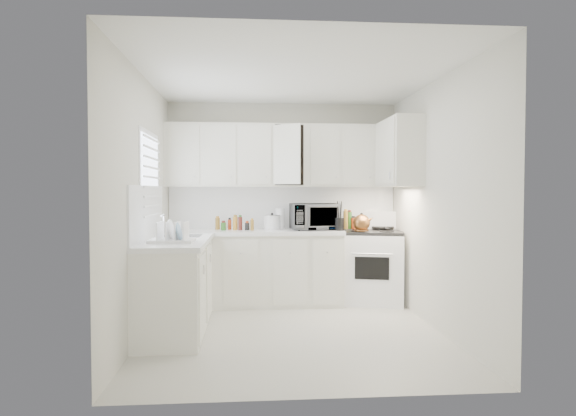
{
  "coord_description": "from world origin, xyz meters",
  "views": [
    {
      "loc": [
        -0.44,
        -4.96,
        1.45
      ],
      "look_at": [
        0.0,
        0.7,
        1.25
      ],
      "focal_mm": 30.85,
      "sensor_mm": 36.0,
      "label": 1
    }
  ],
  "objects": [
    {
      "name": "countertop_left",
      "position": [
        -1.19,
        0.2,
        0.93
      ],
      "size": [
        0.64,
        1.62,
        0.05
      ],
      "primitive_type": "cube",
      "color": "silver",
      "rests_on": "lower_cabinets_left"
    },
    {
      "name": "lower_cabinets_left",
      "position": [
        -1.2,
        0.2,
        0.45
      ],
      "size": [
        0.6,
        1.6,
        0.9
      ],
      "primitive_type": null,
      "color": "beige",
      "rests_on": "floor"
    },
    {
      "name": "spice_left_5",
      "position": [
        -0.47,
        1.33,
        1.02
      ],
      "size": [
        0.06,
        0.06,
        0.13
      ],
      "primitive_type": "cylinder",
      "color": "black",
      "rests_on": "countertop_back"
    },
    {
      "name": "floor",
      "position": [
        0.0,
        0.0,
        0.0
      ],
      "size": [
        3.2,
        3.2,
        0.0
      ],
      "primitive_type": "plane",
      "color": "beige",
      "rests_on": "ground"
    },
    {
      "name": "wall_left",
      "position": [
        -1.5,
        0.0,
        1.3
      ],
      "size": [
        0.0,
        3.2,
        3.2
      ],
      "primitive_type": "plane",
      "rotation": [
        1.57,
        0.0,
        1.57
      ],
      "color": "beige",
      "rests_on": "ground"
    },
    {
      "name": "wall_front",
      "position": [
        0.0,
        -1.6,
        1.3
      ],
      "size": [
        3.0,
        0.0,
        3.0
      ],
      "primitive_type": "plane",
      "rotation": [
        -1.57,
        0.0,
        0.0
      ],
      "color": "beige",
      "rests_on": "ground"
    },
    {
      "name": "sauce_right_4",
      "position": [
        0.8,
        1.46,
        1.05
      ],
      "size": [
        0.06,
        0.06,
        0.19
      ],
      "primitive_type": "cylinder",
      "color": "olive",
      "rests_on": "countertop_back"
    },
    {
      "name": "spice_left_1",
      "position": [
        -0.78,
        1.33,
        1.02
      ],
      "size": [
        0.06,
        0.06,
        0.13
      ],
      "primitive_type": "cylinder",
      "color": "#2B6321",
      "rests_on": "countertop_back"
    },
    {
      "name": "lower_cabinets_back",
      "position": [
        -0.39,
        1.3,
        0.45
      ],
      "size": [
        2.22,
        0.6,
        0.9
      ],
      "primitive_type": null,
      "color": "beige",
      "rests_on": "floor"
    },
    {
      "name": "dish_rack",
      "position": [
        -1.19,
        -0.13,
        1.07
      ],
      "size": [
        0.43,
        0.34,
        0.23
      ],
      "primitive_type": null,
      "rotation": [
        0.0,
        0.0,
        -0.05
      ],
      "color": "white",
      "rests_on": "countertop_left"
    },
    {
      "name": "countertop_back",
      "position": [
        -0.39,
        1.29,
        0.93
      ],
      "size": [
        2.24,
        0.64,
        0.05
      ],
      "primitive_type": "cube",
      "color": "silver",
      "rests_on": "lower_cabinets_back"
    },
    {
      "name": "utensil_crock",
      "position": [
        0.68,
        1.15,
        1.14
      ],
      "size": [
        0.16,
        0.16,
        0.38
      ],
      "primitive_type": null,
      "rotation": [
        0.0,
        0.0,
        -0.32
      ],
      "color": "black",
      "rests_on": "countertop_back"
    },
    {
      "name": "tea_kettle",
      "position": [
        0.96,
        1.13,
        1.06
      ],
      "size": [
        0.33,
        0.31,
        0.24
      ],
      "primitive_type": null,
      "rotation": [
        0.0,
        0.0,
        -0.38
      ],
      "color": "#9A5E2A",
      "rests_on": "stove"
    },
    {
      "name": "backsplash_back",
      "position": [
        0.0,
        1.59,
        1.23
      ],
      "size": [
        2.98,
        0.02,
        0.55
      ],
      "primitive_type": "cube",
      "color": "silver",
      "rests_on": "wall_back"
    },
    {
      "name": "sink",
      "position": [
        -1.19,
        0.55,
        1.07
      ],
      "size": [
        0.42,
        0.38,
        0.3
      ],
      "primitive_type": null,
      "color": "gray",
      "rests_on": "countertop_left"
    },
    {
      "name": "sauce_right_1",
      "position": [
        0.64,
        1.4,
        1.05
      ],
      "size": [
        0.06,
        0.06,
        0.19
      ],
      "primitive_type": "cylinder",
      "color": "gold",
      "rests_on": "countertop_back"
    },
    {
      "name": "sauce_right_6",
      "position": [
        0.91,
        1.46,
        1.05
      ],
      "size": [
        0.06,
        0.06,
        0.19
      ],
      "primitive_type": "cylinder",
      "color": "#CA431B",
      "rests_on": "countertop_back"
    },
    {
      "name": "wall_back",
      "position": [
        0.0,
        1.6,
        1.3
      ],
      "size": [
        3.0,
        0.0,
        3.0
      ],
      "primitive_type": "plane",
      "rotation": [
        1.57,
        0.0,
        0.0
      ],
      "color": "beige",
      "rests_on": "ground"
    },
    {
      "name": "upper_cabinets_back",
      "position": [
        0.0,
        1.44,
        1.5
      ],
      "size": [
        3.0,
        0.33,
        0.8
      ],
      "primitive_type": null,
      "color": "beige",
      "rests_on": "wall_back"
    },
    {
      "name": "spice_left_3",
      "position": [
        -0.62,
        1.33,
        1.02
      ],
      "size": [
        0.06,
        0.06,
        0.13
      ],
      "primitive_type": "cylinder",
      "color": "gold",
      "rests_on": "countertop_back"
    },
    {
      "name": "rice_cooker",
      "position": [
        -0.15,
        1.37,
        1.06
      ],
      "size": [
        0.24,
        0.24,
        0.21
      ],
      "primitive_type": null,
      "rotation": [
        0.0,
        0.0,
        0.14
      ],
      "color": "white",
      "rests_on": "countertop_back"
    },
    {
      "name": "window_blinds",
      "position": [
        -1.48,
        0.35,
        1.55
      ],
      "size": [
        0.06,
        0.96,
        1.06
      ],
      "primitive_type": null,
      "color": "white",
      "rests_on": "wall_left"
    },
    {
      "name": "stove",
      "position": [
        1.14,
        1.29,
        0.6
      ],
      "size": [
        0.91,
        0.81,
        1.19
      ],
      "primitive_type": null,
      "rotation": [
        0.0,
        0.0,
        -0.26
      ],
      "color": "white",
      "rests_on": "floor"
    },
    {
      "name": "sauce_right_0",
      "position": [
        0.58,
        1.46,
        1.05
      ],
      "size": [
        0.06,
        0.06,
        0.19
      ],
      "primitive_type": "cylinder",
      "color": "#CA431B",
      "rests_on": "countertop_back"
    },
    {
      "name": "backsplash_left",
      "position": [
        -1.49,
        0.2,
        1.23
      ],
      "size": [
        0.02,
        1.6,
        0.55
      ],
      "primitive_type": "cube",
      "color": "silver",
      "rests_on": "wall_left"
    },
    {
      "name": "sauce_right_2",
      "position": [
        0.69,
        1.46,
        1.05
      ],
      "size": [
        0.06,
        0.06,
        0.19
      ],
      "primitive_type": "cylinder",
      "color": "#5E211A",
      "rests_on": "countertop_back"
    },
    {
      "name": "spice_left_2",
      "position": [
        -0.7,
        1.42,
        1.02
      ],
      "size": [
        0.06,
        0.06,
        0.13
      ],
      "primitive_type": "cylinder",
      "color": "#CA431B",
      "rests_on": "countertop_back"
    },
    {
      "name": "upper_cabinets_right",
      "position": [
        1.33,
        0.82,
        1.5
      ],
      "size": [
        0.33,
        0.9,
        0.8
      ],
      "primitive_type": null,
      "color": "beige",
      "rests_on": "wall_right"
    },
    {
      "name": "spice_left_6",
      "position": [
        -0.4,
        1.42,
        1.02
      ],
      "size": [
        0.06,
        0.06,
        0.13
      ],
      "primitive_type": "cylinder",
      "color": "olive",
      "rests_on": "countertop_back"
    },
    {
      "name": "sauce_right_5",
      "position": [
        0.85,
        1.4,
        1.05
      ],
      "size": [
        0.06,
        0.06,
        0.19
      ],
      "primitive_type": "cylinder",
      "color": "#2B6321",
      "rests_on": "countertop_back"
    },
    {
      "name": "frying_pan",
      "position": [
        1.32,
        1.45,
        0.97
      ],
      "size": [
        0.3,
        0.5,
        0.04
      ],
      "primitive_type": null,
      "rotation": [
        0.0,
        0.0,
        -0.03
      ],
      "color": "black",
      "rests_on": "stove"
    },
    {
      "name": "spice_left_0",
      "position": [
        -0.85,
        1.42,
        1.02
      ],
      "size": [
        0.06,
        0.06,
        0.13
      ],
      "primitive_type": "cylinder",
      "color": "olive",
      "rests_on": "countertop_back"
    },
    {
      "name": "wall_right",
      "position": [
        1.5,
        0.0,
        1.3
      ],
      "size": [
        0.0,
        3.2,
        3.2
      ],
      "primitive_type": "plane",
      "rotation": [
        1.57,
        0.0,
        -1.57
      ],
      "color": "beige",
      "rests_on": "ground"
    },
    {
      "name": "paper_towel",
      "position": [
        -0.04,
        1.43,
        1.08
      ],
      "size": [
        0.12,
        0.12,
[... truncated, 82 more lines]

